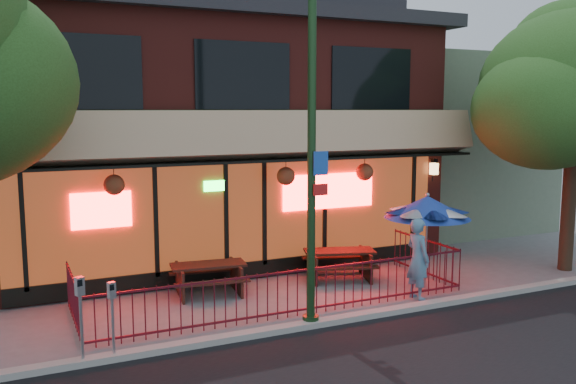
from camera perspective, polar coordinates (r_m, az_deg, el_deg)
name	(u,v)px	position (r m, az deg, el deg)	size (l,w,h in m)	color
ground	(302,319)	(12.58, 1.29, -11.79)	(80.00, 80.00, 0.00)	gray
curb	(313,324)	(12.14, 2.35, -12.23)	(80.00, 0.25, 0.12)	#999993
restaurant_building	(197,112)	(18.50, -8.52, 7.43)	(12.96, 9.49, 8.05)	maroon
neighbor_building	(428,142)	(23.24, 12.96, 4.60)	(6.00, 7.00, 6.00)	slate
patio_fence	(291,282)	(12.81, 0.29, -8.45)	(8.44, 2.62, 1.00)	#4E101D
street_light	(312,166)	(11.54, 2.23, 2.49)	(0.43, 0.32, 7.00)	#173418
street_tree_right	(575,79)	(17.40, 25.27, 9.51)	(4.80, 4.80, 7.02)	#35251A
picnic_table_left	(208,274)	(14.15, -7.45, -7.62)	(1.83, 1.49, 0.72)	#3C1C16
picnic_table_right	(339,260)	(15.29, 4.84, -6.36)	(2.05, 1.79, 0.74)	black
patio_umbrella	(427,207)	(14.55, 12.90, -1.38)	(2.00, 1.99, 2.28)	gray
pedestrian	(418,259)	(13.87, 12.05, -6.14)	(0.67, 0.44, 1.83)	teal
parking_meter_near	(112,307)	(10.77, -16.12, -10.34)	(0.14, 0.13, 1.36)	#999AA1
parking_meter_far	(81,306)	(10.68, -18.84, -10.04)	(0.16, 0.15, 1.50)	#909298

